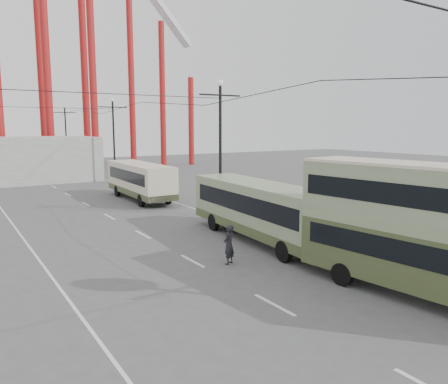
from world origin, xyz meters
TOP-DOWN VIEW (x-y plane):
  - ground at (0.00, 0.00)m, footprint 160.00×160.00m
  - road_markings at (-0.86, 19.70)m, footprint 12.52×120.00m
  - lamp_post_mid at (5.60, 18.00)m, footprint 3.20×0.44m
  - lamp_post_far at (5.60, 40.00)m, footprint 3.20×0.44m
  - lamp_post_distant at (5.60, 62.00)m, footprint 3.20×0.44m
  - double_decker_bus at (3.80, 1.61)m, footprint 3.41×9.39m
  - single_decker_green at (3.93, 11.26)m, footprint 3.39×11.33m
  - single_decker_cream at (3.53, 27.50)m, footprint 2.81×10.06m
  - pedestrian at (0.18, 8.71)m, footprint 0.80×0.71m

SIDE VIEW (x-z plane):
  - ground at x=0.00m, z-range 0.00..0.00m
  - road_markings at x=-0.86m, z-range 0.00..0.01m
  - pedestrian at x=0.18m, z-range 0.00..1.84m
  - single_decker_cream at x=3.53m, z-range 0.20..3.30m
  - single_decker_green at x=3.93m, z-range 0.20..3.36m
  - double_decker_bus at x=3.80m, z-range 0.30..5.22m
  - lamp_post_mid at x=5.60m, z-range 0.02..9.34m
  - lamp_post_far at x=5.60m, z-range 0.02..9.34m
  - lamp_post_distant at x=5.60m, z-range 0.02..9.34m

